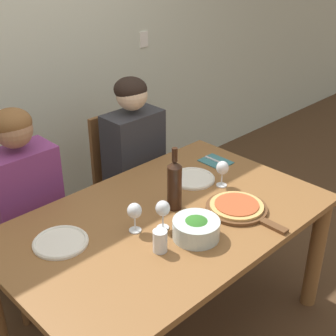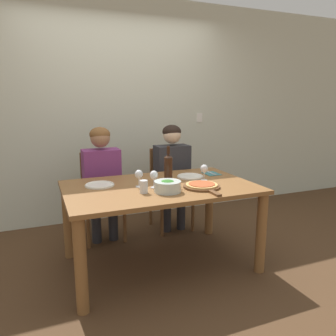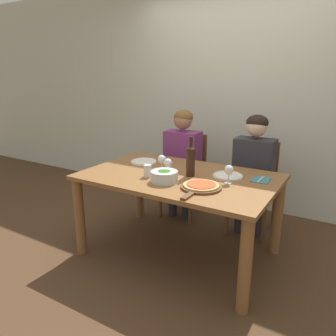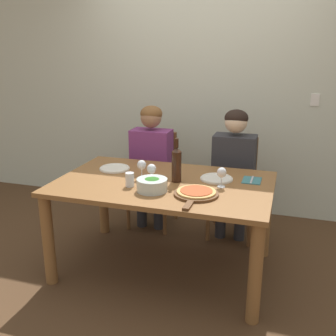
# 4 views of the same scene
# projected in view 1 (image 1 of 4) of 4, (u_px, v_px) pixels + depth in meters

# --- Properties ---
(ground_plane) EXTENTS (40.00, 40.00, 0.00)m
(ground_plane) POSITION_uv_depth(u_px,v_px,m) (166.00, 327.00, 2.68)
(ground_plane) COLOR #4C331E
(back_wall) EXTENTS (10.00, 0.06, 2.70)m
(back_wall) POSITION_uv_depth(u_px,v_px,m) (10.00, 49.00, 2.95)
(back_wall) COLOR beige
(back_wall) RESTS_ON ground
(dining_table) EXTENTS (1.64, 1.03, 0.75)m
(dining_table) POSITION_uv_depth(u_px,v_px,m) (166.00, 237.00, 2.39)
(dining_table) COLOR brown
(dining_table) RESTS_ON ground
(chair_left) EXTENTS (0.42, 0.42, 0.93)m
(chair_left) POSITION_uv_depth(u_px,v_px,m) (21.00, 220.00, 2.76)
(chair_left) COLOR brown
(chair_left) RESTS_ON ground
(chair_right) EXTENTS (0.42, 0.42, 0.93)m
(chair_right) POSITION_uv_depth(u_px,v_px,m) (126.00, 175.00, 3.25)
(chair_right) COLOR brown
(chair_right) RESTS_ON ground
(person_woman) EXTENTS (0.47, 0.51, 1.22)m
(person_woman) POSITION_uv_depth(u_px,v_px,m) (25.00, 193.00, 2.58)
(person_woman) COLOR #28282D
(person_woman) RESTS_ON ground
(person_man) EXTENTS (0.47, 0.51, 1.22)m
(person_man) POSITION_uv_depth(u_px,v_px,m) (135.00, 150.00, 3.07)
(person_man) COLOR #28282D
(person_man) RESTS_ON ground
(wine_bottle) EXTENTS (0.08, 0.08, 0.34)m
(wine_bottle) POSITION_uv_depth(u_px,v_px,m) (175.00, 184.00, 2.34)
(wine_bottle) COLOR black
(wine_bottle) RESTS_ON dining_table
(broccoli_bowl) EXTENTS (0.22, 0.22, 0.10)m
(broccoli_bowl) POSITION_uv_depth(u_px,v_px,m) (196.00, 229.00, 2.16)
(broccoli_bowl) COLOR silver
(broccoli_bowl) RESTS_ON dining_table
(dinner_plate_left) EXTENTS (0.25, 0.25, 0.02)m
(dinner_plate_left) POSITION_uv_depth(u_px,v_px,m) (61.00, 242.00, 2.13)
(dinner_plate_left) COLOR silver
(dinner_plate_left) RESTS_ON dining_table
(dinner_plate_right) EXTENTS (0.25, 0.25, 0.02)m
(dinner_plate_right) POSITION_uv_depth(u_px,v_px,m) (193.00, 178.00, 2.67)
(dinner_plate_right) COLOR silver
(dinner_plate_right) RESTS_ON dining_table
(pizza_on_board) EXTENTS (0.32, 0.46, 0.04)m
(pizza_on_board) POSITION_uv_depth(u_px,v_px,m) (238.00, 208.00, 2.38)
(pizza_on_board) COLOR brown
(pizza_on_board) RESTS_ON dining_table
(wine_glass_left) EXTENTS (0.07, 0.07, 0.15)m
(wine_glass_left) POSITION_uv_depth(u_px,v_px,m) (135.00, 212.00, 2.18)
(wine_glass_left) COLOR silver
(wine_glass_left) RESTS_ON dining_table
(wine_glass_right) EXTENTS (0.07, 0.07, 0.15)m
(wine_glass_right) POSITION_uv_depth(u_px,v_px,m) (222.00, 169.00, 2.56)
(wine_glass_right) COLOR silver
(wine_glass_right) RESTS_ON dining_table
(wine_glass_centre) EXTENTS (0.07, 0.07, 0.15)m
(wine_glass_centre) POSITION_uv_depth(u_px,v_px,m) (163.00, 210.00, 2.20)
(wine_glass_centre) COLOR silver
(wine_glass_centre) RESTS_ON dining_table
(water_tumbler) EXTENTS (0.07, 0.07, 0.10)m
(water_tumbler) POSITION_uv_depth(u_px,v_px,m) (160.00, 241.00, 2.07)
(water_tumbler) COLOR silver
(water_tumbler) RESTS_ON dining_table
(fork_on_napkin) EXTENTS (0.14, 0.18, 0.01)m
(fork_on_napkin) POSITION_uv_depth(u_px,v_px,m) (216.00, 161.00, 2.87)
(fork_on_napkin) COLOR #387075
(fork_on_napkin) RESTS_ON dining_table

